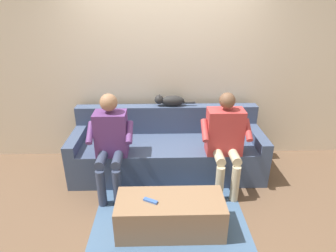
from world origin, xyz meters
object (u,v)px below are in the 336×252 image
Objects in this scene: person_left_seated at (225,137)px; remote_blue at (150,201)px; coffee_table at (170,215)px; couch at (167,151)px; cat_on_backrest at (170,101)px; person_right_seated at (111,139)px.

person_left_seated reaches higher than remote_blue.
coffee_table is at bearing 47.62° from person_left_seated.
coffee_table is 0.28m from remote_blue.
cat_on_backrest reaches higher than couch.
couch is at bearing 107.92° from remote_blue.
cat_on_backrest is at bearing -91.69° from coffee_table.
remote_blue is at bearing 80.54° from couch.
remote_blue is (-0.48, 0.76, -0.30)m from person_right_seated.
couch is 17.13× the size of remote_blue.
person_right_seated is at bearing 44.02° from cat_on_backrest.
couch reaches higher than coffee_table.
cat_on_backrest is 1.56m from remote_blue.
remote_blue is at bearing 41.34° from person_left_seated.
cat_on_backrest is at bearing 108.15° from remote_blue.
cat_on_backrest is at bearing -47.37° from person_left_seated.
person_left_seated is 1.00× the size of person_right_seated.
coffee_table is at bearing 132.59° from person_right_seated.
person_left_seated is 8.34× the size of remote_blue.
coffee_table is 1.11m from person_right_seated.
cat_on_backrest is (-0.04, -0.29, 0.62)m from couch.
person_left_seated is 1.35m from person_right_seated.
cat_on_backrest is at bearing -135.98° from person_right_seated.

